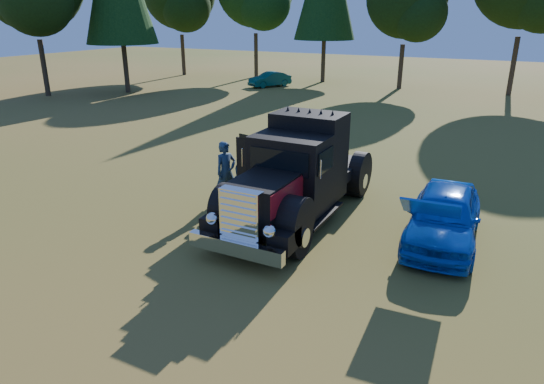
{
  "coord_description": "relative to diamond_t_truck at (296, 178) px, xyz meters",
  "views": [
    {
      "loc": [
        5.16,
        -10.21,
        5.7
      ],
      "look_at": [
        -0.5,
        0.65,
        1.17
      ],
      "focal_mm": 32.0,
      "sensor_mm": 36.0,
      "label": 1
    }
  ],
  "objects": [
    {
      "name": "diamond_t_truck",
      "position": [
        0.0,
        0.0,
        0.0
      ],
      "size": [
        3.35,
        7.16,
        3.0
      ],
      "color": "black",
      "rests_on": "ground"
    },
    {
      "name": "hotrod_coupe",
      "position": [
        4.07,
        0.42,
        -0.53
      ],
      "size": [
        2.02,
        4.45,
        1.89
      ],
      "color": "#0741AC",
      "rests_on": "ground"
    },
    {
      "name": "distant_teal_car",
      "position": [
        -13.43,
        23.92,
        -0.69
      ],
      "size": [
        2.82,
        3.73,
        1.18
      ],
      "primitive_type": "imported",
      "rotation": [
        0.0,
        0.0,
        -0.5
      ],
      "color": "#0A3D3B",
      "rests_on": "ground"
    },
    {
      "name": "ground",
      "position": [
        0.3,
        -1.74,
        -1.28
      ],
      "size": [
        120.0,
        120.0,
        0.0
      ],
      "primitive_type": "plane",
      "color": "#405719",
      "rests_on": "ground"
    },
    {
      "name": "spectator_far",
      "position": [
        -2.12,
        0.65,
        -0.5
      ],
      "size": [
        0.85,
        0.94,
        1.56
      ],
      "primitive_type": "imported",
      "rotation": [
        0.0,
        0.0,
        1.14
      ],
      "color": "#222F4F",
      "rests_on": "ground"
    },
    {
      "name": "spectator_near",
      "position": [
        -2.57,
        0.32,
        -0.3
      ],
      "size": [
        0.72,
        0.85,
        1.97
      ],
      "primitive_type": "imported",
      "rotation": [
        0.0,
        0.0,
        1.15
      ],
      "color": "#1C2442",
      "rests_on": "ground"
    }
  ]
}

